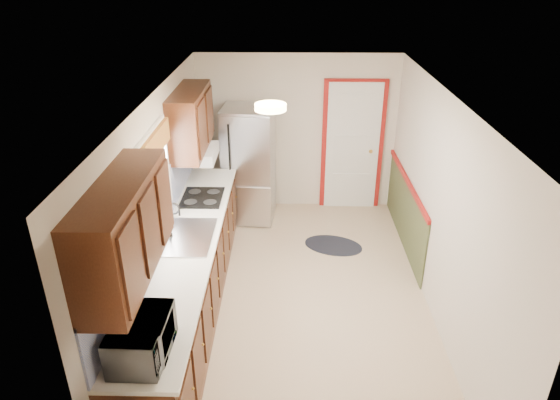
{
  "coord_description": "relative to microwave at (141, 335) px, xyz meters",
  "views": [
    {
      "loc": [
        -0.13,
        -4.77,
        3.63
      ],
      "look_at": [
        -0.22,
        0.29,
        1.15
      ],
      "focal_mm": 32.0,
      "sensor_mm": 36.0,
      "label": 1
    }
  ],
  "objects": [
    {
      "name": "rug",
      "position": [
        1.71,
        3.15,
        -1.13
      ],
      "size": [
        0.93,
        0.74,
        0.01
      ],
      "primitive_type": "ellipsoid",
      "rotation": [
        0.0,
        0.0,
        -0.31
      ],
      "color": "black",
      "rests_on": "ground"
    },
    {
      "name": "back_wall_trim",
      "position": [
        2.19,
        4.16,
        -0.25
      ],
      "size": [
        1.12,
        2.3,
        2.08
      ],
      "color": "maroon",
      "rests_on": "ground"
    },
    {
      "name": "cooktop",
      "position": [
        0.01,
        2.7,
        -0.18
      ],
      "size": [
        0.49,
        0.59,
        0.02
      ],
      "primitive_type": "cube",
      "color": "black",
      "rests_on": "kitchen_run"
    },
    {
      "name": "room_shell",
      "position": [
        1.2,
        1.95,
        0.07
      ],
      "size": [
        3.2,
        5.2,
        2.52
      ],
      "color": "#C7AD8C",
      "rests_on": "ground"
    },
    {
      "name": "refrigerator",
      "position": [
        0.49,
        4.0,
        -0.27
      ],
      "size": [
        0.77,
        0.75,
        1.73
      ],
      "rotation": [
        0.0,
        0.0,
        -0.09
      ],
      "color": "#B7B7BC",
      "rests_on": "ground"
    },
    {
      "name": "ceiling_fixture",
      "position": [
        0.9,
        1.75,
        1.23
      ],
      "size": [
        0.3,
        0.3,
        0.06
      ],
      "primitive_type": "cylinder",
      "color": "#FFD88C",
      "rests_on": "room_shell"
    },
    {
      "name": "microwave",
      "position": [
        0.0,
        0.0,
        0.0
      ],
      "size": [
        0.33,
        0.58,
        0.39
      ],
      "primitive_type": "imported",
      "rotation": [
        0.0,
        0.0,
        1.55
      ],
      "color": "white",
      "rests_on": "kitchen_run"
    },
    {
      "name": "kitchen_run",
      "position": [
        -0.04,
        1.66,
        -0.32
      ],
      "size": [
        0.63,
        4.0,
        2.2
      ],
      "color": "#3B1B0D",
      "rests_on": "ground"
    }
  ]
}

